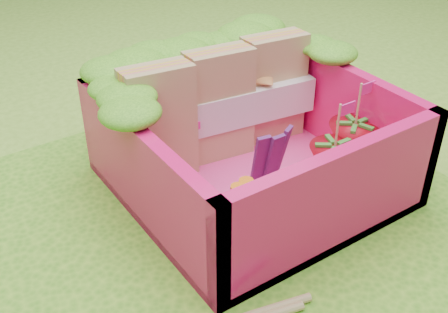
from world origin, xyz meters
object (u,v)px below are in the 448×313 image
strawberry_left (333,167)px  strawberry_right (352,146)px  sandwich_stack (220,105)px  broccoli (195,213)px  bento_box (252,142)px

strawberry_left → strawberry_right: (0.22, 0.08, 0.01)m
sandwich_stack → strawberry_left: (0.28, -0.61, -0.17)m
sandwich_stack → broccoli: (-0.52, -0.59, -0.12)m
bento_box → strawberry_left: 0.43m
strawberry_left → strawberry_right: size_ratio=0.96×
bento_box → sandwich_stack: bearing=89.0°
broccoli → strawberry_left: (0.80, -0.03, -0.05)m
strawberry_right → strawberry_left: bearing=-160.4°
strawberry_right → broccoli: bearing=-177.2°
sandwich_stack → strawberry_right: 0.75m
bento_box → broccoli: (-0.52, -0.28, -0.04)m
bento_box → strawberry_left: size_ratio=2.62×
broccoli → strawberry_left: bearing=-1.9°
strawberry_left → sandwich_stack: bearing=114.6°
strawberry_left → strawberry_right: strawberry_right is taller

